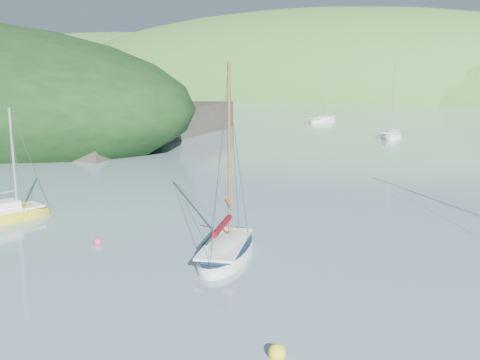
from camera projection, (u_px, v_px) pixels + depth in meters
The scene contains 7 objects.
ground at pixel (167, 289), 18.52m from camera, with size 700.00×700.00×0.00m, color gray.
shoreline_hills at pixel (466, 97), 171.12m from camera, with size 690.00×135.00×56.00m.
daysailer_white at pixel (226, 252), 21.84m from camera, with size 3.58×5.82×8.41m.
sailboat_yellow at pixel (7, 217), 27.22m from camera, with size 2.93×5.01×6.24m.
distant_sloop_a at pixel (391, 136), 62.52m from camera, with size 3.52×6.89×9.38m.
distant_sloop_c at pixel (323, 121), 81.98m from camera, with size 3.41×7.21×9.89m.
mooring_buoys at pixel (338, 288), 18.29m from camera, with size 18.43×11.34×0.47m.
Camera 1 is at (10.65, -14.03, 7.34)m, focal length 40.00 mm.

